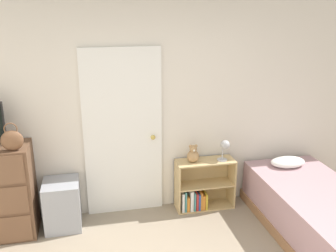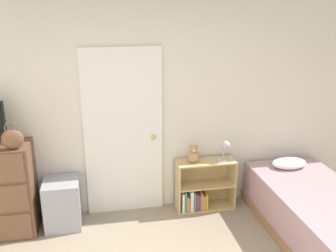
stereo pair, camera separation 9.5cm
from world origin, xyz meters
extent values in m
cube|color=silver|center=(0.00, 2.13, 1.27)|extent=(10.00, 0.06, 2.55)
cube|color=white|center=(-0.37, 2.08, 1.01)|extent=(0.92, 0.04, 2.01)
sphere|color=gold|center=(-0.02, 2.04, 0.95)|extent=(0.06, 0.06, 0.06)
ellipsoid|color=brown|center=(-1.52, 1.71, 1.14)|extent=(0.22, 0.10, 0.21)
torus|color=brown|center=(-1.52, 1.71, 1.27)|extent=(0.13, 0.01, 0.13)
cube|color=#999EA8|center=(-1.11, 1.87, 0.28)|extent=(0.40, 0.42, 0.56)
cube|color=tan|center=(0.26, 1.95, 0.32)|extent=(0.02, 0.28, 0.63)
cube|color=tan|center=(0.96, 1.95, 0.32)|extent=(0.02, 0.28, 0.63)
cube|color=tan|center=(0.61, 1.95, 0.01)|extent=(0.69, 0.28, 0.02)
cube|color=tan|center=(0.61, 1.95, 0.32)|extent=(0.69, 0.28, 0.02)
cube|color=tan|center=(0.61, 1.95, 0.62)|extent=(0.69, 0.28, 0.02)
cube|color=tan|center=(0.61, 2.08, 0.32)|extent=(0.73, 0.01, 0.63)
cube|color=white|center=(0.31, 1.93, 0.14)|extent=(0.03, 0.22, 0.25)
cube|color=teal|center=(0.34, 1.92, 0.15)|extent=(0.02, 0.21, 0.26)
cube|color=orange|center=(0.37, 1.93, 0.11)|extent=(0.03, 0.22, 0.19)
cube|color=white|center=(0.42, 1.92, 0.15)|extent=(0.04, 0.21, 0.27)
cube|color=teal|center=(0.45, 1.92, 0.14)|extent=(0.02, 0.20, 0.23)
cube|color=red|center=(0.49, 1.91, 0.13)|extent=(0.02, 0.18, 0.22)
cube|color=#3359B2|center=(0.51, 1.93, 0.12)|extent=(0.02, 0.22, 0.21)
cube|color=orange|center=(0.54, 1.91, 0.13)|extent=(0.02, 0.18, 0.23)
cube|color=orange|center=(0.57, 1.90, 0.11)|extent=(0.03, 0.17, 0.19)
cube|color=gold|center=(0.61, 1.93, 0.12)|extent=(0.02, 0.22, 0.21)
sphere|color=tan|center=(0.45, 1.95, 0.70)|extent=(0.15, 0.15, 0.15)
sphere|color=tan|center=(0.45, 1.95, 0.80)|extent=(0.09, 0.09, 0.09)
sphere|color=silver|center=(0.45, 1.91, 0.79)|extent=(0.03, 0.03, 0.03)
sphere|color=tan|center=(0.42, 1.95, 0.83)|extent=(0.04, 0.04, 0.04)
sphere|color=tan|center=(0.48, 1.95, 0.83)|extent=(0.04, 0.04, 0.04)
cylinder|color=#B2B2B7|center=(0.81, 1.92, 0.64)|extent=(0.13, 0.13, 0.01)
cylinder|color=#B2B2B7|center=(0.81, 1.92, 0.72)|extent=(0.01, 0.01, 0.16)
sphere|color=#B2B2B7|center=(0.84, 1.90, 0.84)|extent=(0.11, 0.11, 0.11)
cube|color=#996B47|center=(1.64, 1.09, 0.06)|extent=(0.98, 1.99, 0.12)
cube|color=#B28C93|center=(1.64, 1.09, 0.32)|extent=(0.95, 1.93, 0.41)
ellipsoid|color=white|center=(1.64, 1.81, 0.58)|extent=(0.44, 0.28, 0.12)
camera|label=1|loc=(-0.74, -2.07, 2.45)|focal=40.00mm
camera|label=2|loc=(-0.64, -2.09, 2.45)|focal=40.00mm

